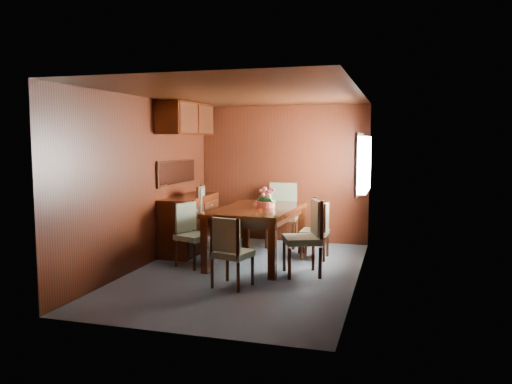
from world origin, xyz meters
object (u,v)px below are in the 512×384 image
(sideboard, at_px, (190,224))
(chair_left_near, at_px, (191,230))
(chair_head, at_px, (230,248))
(dining_table, at_px, (257,215))
(chair_right_near, at_px, (308,233))
(flower_centerpiece, at_px, (266,197))

(sideboard, distance_m, chair_left_near, 0.93)
(chair_head, bearing_deg, sideboard, 138.71)
(sideboard, height_order, dining_table, sideboard)
(chair_right_near, xyz_separation_m, chair_head, (-0.80, -0.87, -0.08))
(sideboard, distance_m, flower_centerpiece, 1.49)
(chair_left_near, bearing_deg, chair_right_near, 109.45)
(chair_left_near, relative_size, chair_right_near, 0.89)
(sideboard, relative_size, chair_head, 1.57)
(dining_table, height_order, chair_right_near, chair_right_near)
(sideboard, relative_size, dining_table, 0.78)
(chair_right_near, bearing_deg, dining_table, 39.08)
(sideboard, height_order, chair_head, sideboard)
(dining_table, bearing_deg, sideboard, 164.25)
(sideboard, xyz_separation_m, chair_left_near, (0.38, -0.85, 0.06))
(dining_table, bearing_deg, chair_head, -86.02)
(chair_left_near, height_order, chair_head, chair_left_near)
(sideboard, relative_size, chair_left_near, 1.52)
(flower_centerpiece, bearing_deg, chair_right_near, -36.46)
(dining_table, relative_size, flower_centerpiece, 5.99)
(chair_head, distance_m, flower_centerpiece, 1.48)
(sideboard, relative_size, flower_centerpiece, 4.67)
(chair_right_near, xyz_separation_m, flower_centerpiece, (-0.73, 0.54, 0.39))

